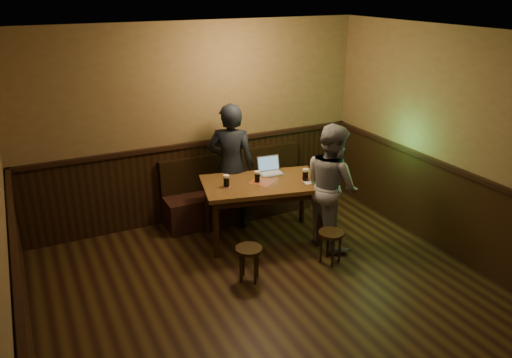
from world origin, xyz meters
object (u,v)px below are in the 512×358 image
at_px(person_grey, 331,186).
at_px(pint_right, 305,175).
at_px(stool_right, 331,238).
at_px(stool_left, 249,254).
at_px(pint_left, 226,181).
at_px(person_suit, 231,167).
at_px(pub_table, 262,189).
at_px(pint_mid, 257,177).
at_px(bench, 237,196).
at_px(laptop, 270,169).

bearing_deg(person_grey, pint_right, 37.18).
bearing_deg(stool_right, stool_left, 175.00).
xyz_separation_m(pint_left, pint_right, (1.02, -0.25, 0.00)).
bearing_deg(person_suit, pub_table, 141.53).
bearing_deg(person_suit, pint_mid, 135.84).
bearing_deg(pint_right, pub_table, 158.39).
xyz_separation_m(bench, pint_right, (0.53, -1.04, 0.60)).
bearing_deg(stool_right, pint_left, 134.51).
bearing_deg(pint_left, bench, 57.95).
bearing_deg(laptop, pub_table, -128.76).
bearing_deg(pub_table, laptop, 58.18).
xyz_separation_m(pint_mid, pint_right, (0.59, -0.23, 0.01)).
relative_size(pint_right, laptop, 0.48).
bearing_deg(bench, laptop, -67.76).
bearing_deg(pint_left, person_grey, -23.81).
xyz_separation_m(pint_mid, laptop, (0.30, 0.22, -0.02)).
bearing_deg(laptop, person_grey, -50.38).
height_order(bench, stool_left, bench).
distance_m(laptop, person_grey, 0.90).
distance_m(stool_right, pint_mid, 1.23).
bearing_deg(person_grey, person_suit, 42.25).
height_order(stool_right, pint_mid, pint_mid).
height_order(pub_table, stool_right, pub_table).
bearing_deg(pint_mid, stool_right, -60.61).
relative_size(stool_left, pint_left, 2.60).
bearing_deg(pub_table, stool_left, -113.00).
relative_size(bench, stool_right, 5.22).
xyz_separation_m(bench, pint_mid, (-0.07, -0.81, 0.59)).
height_order(bench, pint_right, pint_right).
relative_size(pub_table, laptop, 5.02).
xyz_separation_m(pint_right, laptop, (-0.29, 0.45, -0.02)).
height_order(stool_left, pint_left, pint_left).
relative_size(bench, pint_mid, 14.63).
relative_size(pub_table, person_grey, 1.04).
bearing_deg(bench, person_grey, -60.80).
bearing_deg(person_grey, stool_right, 148.70).
distance_m(stool_left, stool_right, 1.07).
bearing_deg(stool_left, pint_right, 29.32).
bearing_deg(laptop, pint_left, -159.15).
bearing_deg(pint_mid, bench, 85.37).
bearing_deg(pint_left, stool_left, -96.96).
xyz_separation_m(pub_table, pint_mid, (-0.07, 0.02, 0.18)).
height_order(pub_table, person_suit, person_suit).
xyz_separation_m(pint_left, person_suit, (0.29, 0.51, -0.02)).
xyz_separation_m(pint_mid, person_grey, (0.81, -0.52, -0.08)).
relative_size(pint_left, laptop, 0.48).
height_order(bench, person_grey, person_grey).
bearing_deg(pint_right, laptop, 122.39).
distance_m(bench, stool_left, 1.77).
distance_m(pint_right, person_suit, 1.06).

